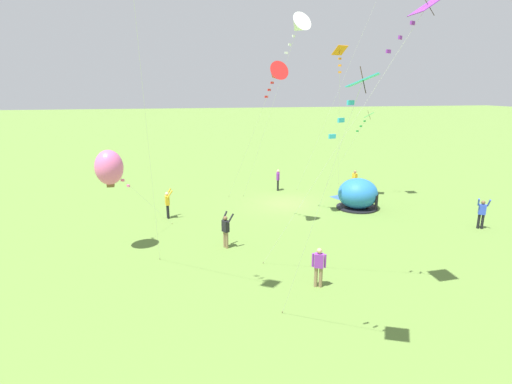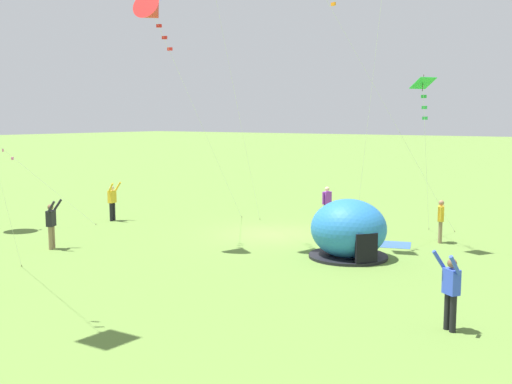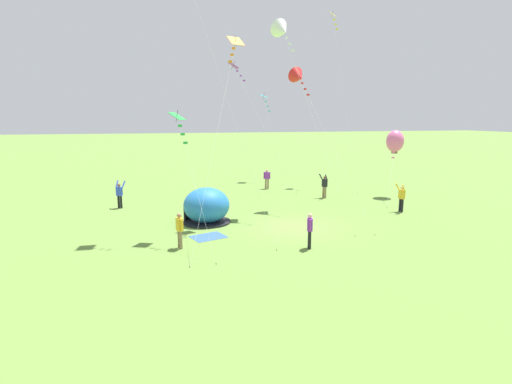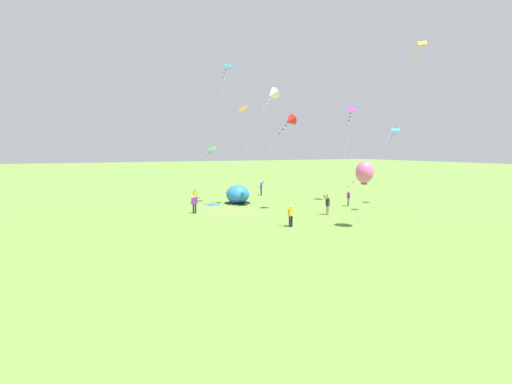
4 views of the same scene
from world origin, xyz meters
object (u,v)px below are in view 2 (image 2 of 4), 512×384
object	(u,v)px
person_arms_raised	(51,223)
kite_red	(152,12)
popup_tent	(349,230)
person_flying_kite	(112,200)
kite_green	(423,92)
person_strolling	(451,289)
person_center_field	(327,202)
person_near_tent	(441,219)

from	to	relation	value
person_arms_raised	kite_red	world-z (taller)	kite_red
popup_tent	person_flying_kite	xyz separation A→B (m)	(12.80, -0.57, 0.00)
person_arms_raised	kite_red	xyz separation A→B (m)	(-3.20, -2.34, 7.79)
person_arms_raised	kite_green	world-z (taller)	kite_green
person_strolling	person_center_field	bearing A→B (deg)	-51.10
person_arms_raised	person_center_field	bearing A→B (deg)	-117.82
person_strolling	kite_red	world-z (taller)	kite_red
person_flying_kite	person_center_field	distance (m)	10.33
popup_tent	person_center_field	xyz separation A→B (m)	(4.03, -6.03, -0.03)
person_near_tent	person_center_field	bearing A→B (deg)	-15.29
person_strolling	kite_green	bearing A→B (deg)	-66.09
person_arms_raised	person_flying_kite	world-z (taller)	same
person_arms_raised	popup_tent	bearing A→B (deg)	-152.81
person_center_field	kite_red	xyz separation A→B (m)	(2.66, 8.77, 7.83)
popup_tent	kite_red	size ratio (longest dim) A/B	0.30
kite_red	person_flying_kite	bearing A→B (deg)	-28.44
person_arms_raised	kite_red	distance (m)	8.75
person_flying_kite	kite_green	world-z (taller)	kite_green
person_strolling	person_flying_kite	bearing A→B (deg)	-18.39
kite_red	person_center_field	bearing A→B (deg)	-106.89
person_center_field	kite_red	world-z (taller)	kite_red
person_center_field	person_arms_raised	bearing A→B (deg)	62.18
popup_tent	person_flying_kite	size ratio (longest dim) A/B	1.49
person_strolling	person_center_field	size ratio (longest dim) A/B	1.10
person_arms_raised	kite_green	size ratio (longest dim) A/B	0.29
person_strolling	kite_red	bearing A→B (deg)	-12.68
popup_tent	kite_red	world-z (taller)	kite_red
person_arms_raised	person_flying_kite	xyz separation A→B (m)	(2.91, -5.65, 0.00)
person_strolling	kite_green	world-z (taller)	kite_green
person_arms_raised	person_strolling	bearing A→B (deg)	178.74
person_arms_raised	person_near_tent	distance (m)	15.14
popup_tent	kite_green	world-z (taller)	kite_green
person_strolling	kite_green	xyz separation A→B (m)	(3.57, -8.06, 4.89)
person_arms_raised	person_center_field	world-z (taller)	person_arms_raised
kite_green	kite_red	xyz separation A→B (m)	(8.32, 5.38, 2.90)
person_arms_raised	kite_red	bearing A→B (deg)	-143.79
popup_tent	kite_green	bearing A→B (deg)	-121.68
popup_tent	person_near_tent	xyz separation A→B (m)	(-1.90, -4.41, -0.03)
person_arms_raised	person_near_tent	bearing A→B (deg)	-141.18
popup_tent	kite_green	xyz separation A→B (m)	(-1.63, -2.64, 4.89)
person_arms_raised	kite_green	xyz separation A→B (m)	(-11.52, -7.73, 4.89)
person_arms_raised	person_near_tent	world-z (taller)	person_arms_raised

